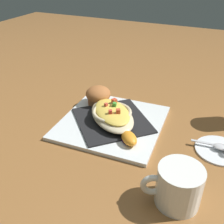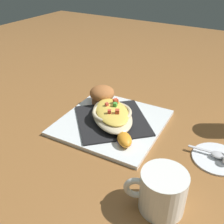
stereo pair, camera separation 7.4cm
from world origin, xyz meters
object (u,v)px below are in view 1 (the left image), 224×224
at_px(coffee_mug, 178,188).
at_px(gratin_dish, 112,114).
at_px(creamer_saucer, 219,150).
at_px(orange_garnish, 129,139).
at_px(square_plate, 112,122).
at_px(spoon, 218,146).
at_px(muffin, 98,96).

bearing_deg(coffee_mug, gratin_dish, -131.10).
xyz_separation_m(coffee_mug, creamer_saucer, (-0.20, 0.07, -0.03)).
relative_size(gratin_dish, orange_garnish, 3.05).
bearing_deg(square_plate, gratin_dish, 164.68).
xyz_separation_m(creamer_saucer, spoon, (0.00, -0.00, 0.01)).
bearing_deg(orange_garnish, creamer_saucer, 108.75).
bearing_deg(muffin, orange_garnish, 47.66).
bearing_deg(gratin_dish, orange_garnish, 47.72).
distance_m(orange_garnish, spoon, 0.22).
bearing_deg(coffee_mug, orange_garnish, -130.43).
relative_size(muffin, creamer_saucer, 0.66).
bearing_deg(square_plate, creamer_saucer, 89.95).
xyz_separation_m(square_plate, spoon, (0.00, 0.29, 0.01)).
relative_size(square_plate, coffee_mug, 2.44).
relative_size(creamer_saucer, spoon, 1.34).
relative_size(square_plate, gratin_dish, 1.35).
height_order(creamer_saucer, spoon, spoon).
height_order(square_plate, coffee_mug, coffee_mug).
distance_m(muffin, coffee_mug, 0.42).
bearing_deg(spoon, creamer_saucer, 94.52).
bearing_deg(creamer_saucer, gratin_dish, -90.06).
bearing_deg(muffin, square_plate, 47.58).
bearing_deg(coffee_mug, creamer_saucer, 161.63).
bearing_deg(orange_garnish, muffin, -132.34).
distance_m(gratin_dish, orange_garnish, 0.11).
relative_size(coffee_mug, spoon, 1.30).
relative_size(coffee_mug, creamer_saucer, 0.97).
height_order(muffin, creamer_saucer, muffin).
height_order(orange_garnish, coffee_mug, coffee_mug).
bearing_deg(creamer_saucer, orange_garnish, -71.25).
distance_m(muffin, spoon, 0.38).
height_order(muffin, spoon, muffin).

